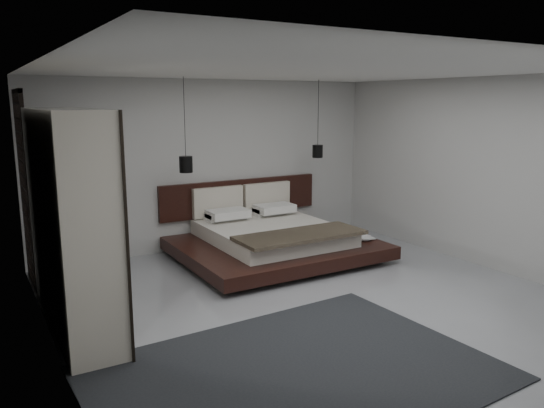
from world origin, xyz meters
TOP-DOWN VIEW (x-y plane):
  - floor at (0.00, 0.00)m, footprint 6.00×6.00m
  - ceiling at (0.00, 0.00)m, footprint 6.00×6.00m
  - wall_back at (0.00, 3.00)m, footprint 6.00×0.00m
  - wall_left at (-3.00, 0.00)m, footprint 0.00×6.00m
  - wall_right at (3.00, 0.00)m, footprint 0.00×6.00m
  - lattice_screen at (-2.95, 2.45)m, footprint 0.05×0.90m
  - bed at (0.49, 1.90)m, footprint 2.96×2.47m
  - book_lower at (1.71, 1.22)m, footprint 0.29×0.35m
  - book_upper at (1.69, 1.19)m, footprint 0.32×0.33m
  - pendant_left at (-0.72, 2.38)m, footprint 0.20×0.20m
  - pendant_right at (1.71, 2.38)m, footprint 0.18×0.18m
  - wardrobe at (-2.70, 0.72)m, footprint 0.57×2.42m
  - rug at (-1.20, -1.43)m, footprint 3.66×2.69m

SIDE VIEW (x-z plane):
  - floor at x=0.00m, z-range 0.00..0.00m
  - rug at x=-1.20m, z-range 0.00..0.02m
  - book_lower at x=1.71m, z-range 0.27..0.30m
  - bed at x=0.49m, z-range -0.25..0.85m
  - book_upper at x=1.69m, z-range 0.30..0.32m
  - wardrobe at x=-2.70m, z-range 0.00..2.37m
  - lattice_screen at x=-2.95m, z-range 0.00..2.60m
  - wall_back at x=0.00m, z-range -1.60..4.40m
  - wall_left at x=-3.00m, z-range -1.60..4.40m
  - wall_right at x=3.00m, z-range -1.60..4.40m
  - pendant_left at x=-0.72m, z-range 0.80..2.22m
  - pendant_right at x=1.71m, z-range 0.93..2.25m
  - ceiling at x=0.00m, z-range 2.80..2.80m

